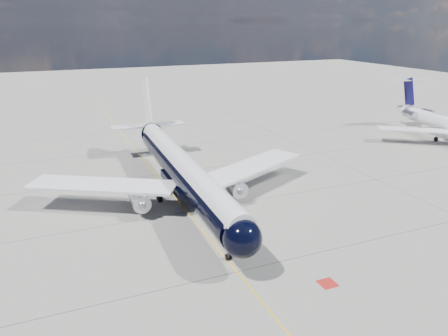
% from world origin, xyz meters
% --- Properties ---
extents(ground, '(320.00, 320.00, 0.00)m').
position_xyz_m(ground, '(0.00, 30.00, 0.00)').
color(ground, gray).
rests_on(ground, ground).
extents(taxiway_centerline, '(0.16, 160.00, 0.01)m').
position_xyz_m(taxiway_centerline, '(0.00, 25.00, 0.00)').
color(taxiway_centerline, '#F0B50C').
rests_on(taxiway_centerline, ground).
extents(red_marking, '(1.60, 1.60, 0.01)m').
position_xyz_m(red_marking, '(6.80, -10.00, 0.00)').
color(red_marking, maroon).
rests_on(red_marking, ground).
extents(main_airliner, '(38.97, 47.42, 13.70)m').
position_xyz_m(main_airliner, '(0.84, 14.66, 4.25)').
color(main_airliner, black).
rests_on(main_airliner, ground).
extents(regional_jet, '(28.05, 32.50, 11.02)m').
position_xyz_m(regional_jet, '(58.51, 23.46, 3.48)').
color(regional_jet, white).
rests_on(regional_jet, ground).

